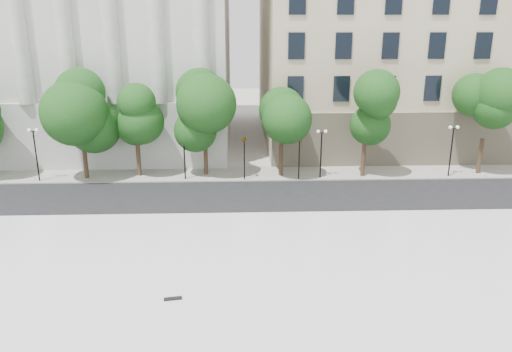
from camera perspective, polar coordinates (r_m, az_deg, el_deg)
The scene contains 11 objects.
ground at distance 21.52m, azimuth 0.96°, elevation -19.27°, with size 160.00×160.00×0.00m, color #B5B3AB.
plaza at distance 23.86m, azimuth 0.57°, elevation -14.52°, with size 44.00×22.00×0.45m, color silver.
street at distance 37.50m, azimuth -0.47°, elevation -2.55°, with size 60.00×8.00×0.02m, color black.
far_sidewalk at distance 43.16m, azimuth -0.69°, elevation 0.25°, with size 60.00×4.00×0.12m, color #B2AFA5.
building_west at distance 58.04m, azimuth -18.92°, elevation 16.64°, with size 31.50×27.65×25.60m.
building_east at distance 59.92m, azimuth 19.08°, elevation 14.95°, with size 36.00×26.15×23.00m.
traffic_light_west at distance 40.54m, azimuth -1.36°, elevation 4.54°, with size 0.46×1.95×4.28m.
traffic_light_east at distance 40.88m, azimuth 5.02°, elevation 4.38°, with size 0.98×1.59×4.14m.
skateboard at distance 24.12m, azimuth -9.48°, elevation -13.65°, with size 0.84×0.21×0.09m, color black.
street_trees at distance 41.50m, azimuth -8.11°, elevation 6.92°, with size 46.16×5.43×7.66m.
lamp_posts at distance 41.03m, azimuth -0.71°, elevation 3.56°, with size 35.16×0.28×4.51m.
Camera 1 is at (-0.96, -17.20, 12.89)m, focal length 35.00 mm.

